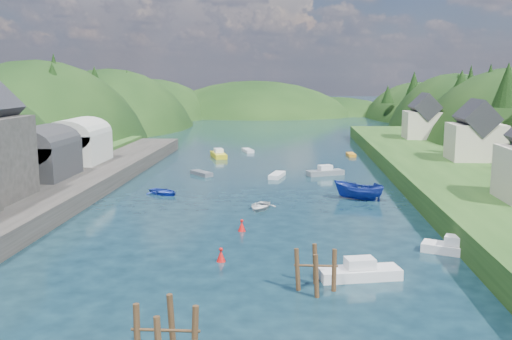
{
  "coord_description": "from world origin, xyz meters",
  "views": [
    {
      "loc": [
        3.97,
        -31.88,
        14.06
      ],
      "look_at": [
        0.0,
        28.0,
        4.0
      ],
      "focal_mm": 40.0,
      "sensor_mm": 36.0,
      "label": 1
    }
  ],
  "objects": [
    {
      "name": "ground",
      "position": [
        0.0,
        50.0,
        0.0
      ],
      "size": [
        600.0,
        600.0,
        0.0
      ],
      "primitive_type": "plane",
      "color": "black",
      "rests_on": "ground"
    },
    {
      "name": "hillside_left",
      "position": [
        -45.0,
        75.0,
        -8.03
      ],
      "size": [
        44.0,
        245.56,
        52.0
      ],
      "color": "black",
      "rests_on": "ground"
    },
    {
      "name": "far_hills",
      "position": [
        1.22,
        174.01,
        -10.8
      ],
      "size": [
        103.0,
        68.0,
        44.0
      ],
      "color": "black",
      "rests_on": "ground"
    },
    {
      "name": "hill_trees",
      "position": [
        -0.57,
        65.22,
        11.13
      ],
      "size": [
        89.79,
        152.62,
        12.75
      ],
      "color": "black",
      "rests_on": "ground"
    },
    {
      "name": "quay_left",
      "position": [
        -24.0,
        20.0,
        1.0
      ],
      "size": [
        12.0,
        110.0,
        2.0
      ],
      "primitive_type": "cube",
      "color": "#2D2B28",
      "rests_on": "ground"
    },
    {
      "name": "boat_sheds",
      "position": [
        -26.0,
        39.0,
        5.27
      ],
      "size": [
        7.0,
        21.0,
        7.5
      ],
      "color": "#2D2D30",
      "rests_on": "quay_left"
    },
    {
      "name": "terrace_right",
      "position": [
        25.0,
        40.0,
        1.2
      ],
      "size": [
        16.0,
        120.0,
        2.4
      ],
      "primitive_type": "cube",
      "color": "#234719",
      "rests_on": "ground"
    },
    {
      "name": "right_bank_cottages",
      "position": [
        28.0,
        48.33,
        5.84
      ],
      "size": [
        9.0,
        59.24,
        8.41
      ],
      "color": "beige",
      "rests_on": "terrace_right"
    },
    {
      "name": "piling_cluster_far",
      "position": [
        5.52,
        4.11,
        1.13
      ],
      "size": [
        2.87,
        2.71,
        3.41
      ],
      "color": "#382314",
      "rests_on": "ground"
    },
    {
      "name": "channel_buoy_near",
      "position": [
        -1.45,
        9.52,
        0.48
      ],
      "size": [
        0.7,
        0.7,
        1.1
      ],
      "color": "#B50F0E",
      "rests_on": "ground"
    },
    {
      "name": "channel_buoy_far",
      "position": [
        -0.64,
        18.16,
        0.48
      ],
      "size": [
        0.7,
        0.7,
        1.1
      ],
      "color": "#B50F0E",
      "rests_on": "ground"
    },
    {
      "name": "moored_boats",
      "position": [
        0.63,
        20.98,
        0.61
      ],
      "size": [
        38.44,
        91.15,
        2.22
      ],
      "color": "silver",
      "rests_on": "ground"
    }
  ]
}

